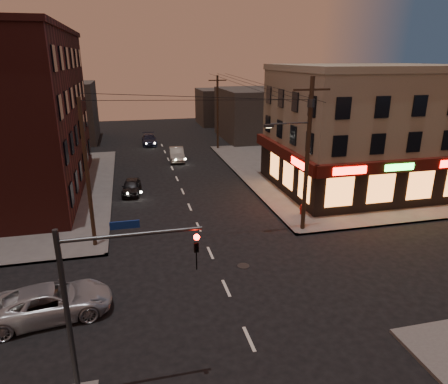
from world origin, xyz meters
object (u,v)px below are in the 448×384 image
object	(u,v)px
suv_cross	(51,302)
sedan_near	(131,187)
sedan_mid	(177,154)
fire_hydrant	(302,209)
sedan_far	(149,140)

from	to	relation	value
suv_cross	sedan_near	world-z (taller)	suv_cross
sedan_mid	fire_hydrant	size ratio (longest dim) A/B	5.86
sedan_mid	sedan_far	bearing A→B (deg)	108.40
suv_cross	sedan_far	world-z (taller)	suv_cross
sedan_near	fire_hydrant	world-z (taller)	sedan_near
sedan_far	fire_hydrant	xyz separation A→B (m)	(9.40, -28.60, -0.12)
fire_hydrant	sedan_far	bearing A→B (deg)	108.20
suv_cross	fire_hydrant	bearing A→B (deg)	-69.45
sedan_near	fire_hydrant	bearing A→B (deg)	-27.85
sedan_near	suv_cross	bearing A→B (deg)	-96.82
suv_cross	sedan_far	distance (m)	37.80
sedan_far	fire_hydrant	size ratio (longest dim) A/B	6.16
sedan_mid	sedan_far	distance (m)	9.89
sedan_near	sedan_mid	distance (m)	12.04
sedan_mid	sedan_far	world-z (taller)	sedan_mid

